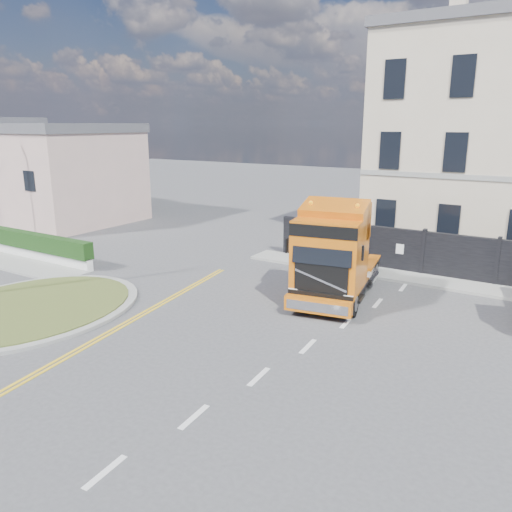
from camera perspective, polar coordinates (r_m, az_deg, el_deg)
The scene contains 10 objects.
ground at distance 17.18m, azimuth -2.41°, elevation -7.61°, with size 120.00×120.00×0.00m, color #424244.
traffic_island at distance 19.97m, azimuth -24.51°, elevation -5.47°, with size 6.80×6.80×0.17m.
hedge_wall at distance 27.01m, azimuth -23.99°, elevation 1.11°, with size 8.00×0.55×1.35m.
pavement_side at distance 26.59m, azimuth -25.77°, elevation -0.82°, with size 8.50×1.80×0.10m, color gray.
seaside_bldg_pink at distance 36.61m, azimuth -21.00°, elevation 8.31°, with size 8.00×8.00×6.00m, color #B8978F.
seaside_bldg_cream at distance 44.31m, azimuth -25.28°, elevation 8.21°, with size 9.00×8.00×5.00m, color silver.
hoarding_fence at distance 22.93m, azimuth 24.73°, elevation -0.57°, with size 18.80×0.25×2.00m.
georgian_building at distance 29.77m, azimuth 26.65°, elevation 11.82°, with size 12.30×10.30×12.80m.
pavement_far at distance 22.38m, azimuth 22.77°, elevation -3.23°, with size 20.00×1.60×0.12m, color gray.
truck at distance 18.92m, azimuth 8.88°, elevation -0.26°, with size 3.35×6.58×3.76m.
Camera 1 is at (8.96, -13.11, 6.57)m, focal length 35.00 mm.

